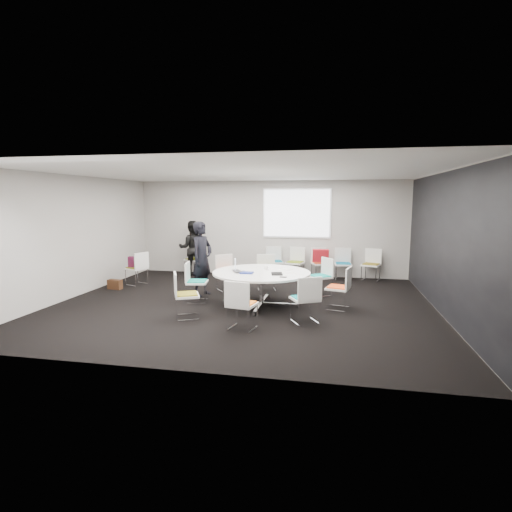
% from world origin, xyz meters
% --- Properties ---
extents(room_shell, '(8.08, 7.08, 2.88)m').
position_xyz_m(room_shell, '(0.09, 0.00, 1.40)').
color(room_shell, black).
rests_on(room_shell, ground).
extents(conference_table, '(2.07, 2.07, 0.73)m').
position_xyz_m(conference_table, '(0.40, -0.04, 0.52)').
color(conference_table, silver).
rests_on(conference_table, ground).
extents(projection_screen, '(1.90, 0.03, 1.35)m').
position_xyz_m(projection_screen, '(0.80, 3.46, 1.85)').
color(projection_screen, white).
rests_on(projection_screen, room_shell).
extents(chair_ring_a, '(0.55, 0.55, 0.88)m').
position_xyz_m(chair_ring_a, '(2.01, -0.03, 0.28)').
color(chair_ring_a, silver).
rests_on(chair_ring_a, ground).
extents(chair_ring_b, '(0.63, 0.64, 0.88)m').
position_xyz_m(chair_ring_b, '(1.60, 1.13, 0.28)').
color(chair_ring_b, silver).
rests_on(chair_ring_b, ground).
extents(chair_ring_c, '(0.57, 0.56, 0.88)m').
position_xyz_m(chair_ring_c, '(0.28, 1.41, 0.28)').
color(chair_ring_c, silver).
rests_on(chair_ring_c, ground).
extents(chair_ring_d, '(0.64, 0.64, 0.88)m').
position_xyz_m(chair_ring_d, '(-0.69, 1.21, 0.28)').
color(chair_ring_d, silver).
rests_on(chair_ring_d, ground).
extents(chair_ring_e, '(0.52, 0.53, 0.88)m').
position_xyz_m(chair_ring_e, '(-1.05, -0.02, 0.28)').
color(chair_ring_e, silver).
rests_on(chair_ring_e, ground).
extents(chair_ring_f, '(0.60, 0.61, 0.88)m').
position_xyz_m(chair_ring_f, '(-0.83, -1.22, 0.28)').
color(chair_ring_f, silver).
rests_on(chair_ring_f, ground).
extents(chair_ring_g, '(0.54, 0.53, 0.88)m').
position_xyz_m(chair_ring_g, '(0.36, -1.69, 0.28)').
color(chair_ring_g, silver).
rests_on(chair_ring_g, ground).
extents(chair_ring_h, '(0.62, 0.61, 0.88)m').
position_xyz_m(chair_ring_h, '(1.41, -1.08, 0.28)').
color(chair_ring_h, silver).
rests_on(chair_ring_h, ground).
extents(chair_back_a, '(0.57, 0.56, 0.88)m').
position_xyz_m(chair_back_a, '(0.21, 3.16, 0.28)').
color(chair_back_a, silver).
rests_on(chair_back_a, ground).
extents(chair_back_b, '(0.56, 0.55, 0.88)m').
position_xyz_m(chair_back_b, '(0.81, 3.14, 0.28)').
color(chair_back_b, silver).
rests_on(chair_back_b, ground).
extents(chair_back_c, '(0.59, 0.58, 0.88)m').
position_xyz_m(chair_back_c, '(1.53, 3.15, 0.28)').
color(chair_back_c, silver).
rests_on(chair_back_c, ground).
extents(chair_back_d, '(0.49, 0.48, 0.88)m').
position_xyz_m(chair_back_d, '(2.16, 3.14, 0.28)').
color(chair_back_d, silver).
rests_on(chair_back_d, ground).
extents(chair_back_e, '(0.59, 0.58, 0.88)m').
position_xyz_m(chair_back_e, '(2.92, 3.16, 0.28)').
color(chair_back_e, silver).
rests_on(chair_back_e, ground).
extents(chair_spare_left, '(0.59, 0.59, 0.88)m').
position_xyz_m(chair_spare_left, '(-3.20, 1.36, 0.28)').
color(chair_spare_left, silver).
rests_on(chair_spare_left, ground).
extents(chair_person_back, '(0.60, 0.60, 0.88)m').
position_xyz_m(chair_person_back, '(-2.25, 3.16, 0.28)').
color(chair_person_back, silver).
rests_on(chair_person_back, ground).
extents(person_main, '(0.60, 0.74, 1.74)m').
position_xyz_m(person_main, '(-1.13, 0.60, 0.87)').
color(person_main, black).
rests_on(person_main, ground).
extents(person_back, '(0.95, 0.84, 1.63)m').
position_xyz_m(person_back, '(-2.26, 3.00, 0.81)').
color(person_back, black).
rests_on(person_back, ground).
extents(laptop, '(0.38, 0.43, 0.03)m').
position_xyz_m(laptop, '(-0.05, -0.15, 0.74)').
color(laptop, '#333338').
rests_on(laptop, conference_table).
extents(laptop_lid, '(0.10, 0.29, 0.22)m').
position_xyz_m(laptop_lid, '(-0.19, 0.05, 0.86)').
color(laptop_lid, silver).
rests_on(laptop_lid, conference_table).
extents(notebook_black, '(0.28, 0.34, 0.02)m').
position_xyz_m(notebook_black, '(0.76, -0.25, 0.74)').
color(notebook_black, black).
rests_on(notebook_black, conference_table).
extents(tablet_folio, '(0.26, 0.20, 0.03)m').
position_xyz_m(tablet_folio, '(0.14, -0.28, 0.74)').
color(tablet_folio, navy).
rests_on(tablet_folio, conference_table).
extents(papers_right, '(0.35, 0.37, 0.00)m').
position_xyz_m(papers_right, '(0.85, 0.30, 0.73)').
color(papers_right, white).
rests_on(papers_right, conference_table).
extents(papers_front, '(0.33, 0.25, 0.00)m').
position_xyz_m(papers_front, '(1.00, -0.07, 0.73)').
color(papers_front, white).
rests_on(papers_front, conference_table).
extents(cup, '(0.08, 0.08, 0.09)m').
position_xyz_m(cup, '(0.47, 0.19, 0.78)').
color(cup, white).
rests_on(cup, conference_table).
extents(phone, '(0.14, 0.07, 0.01)m').
position_xyz_m(phone, '(0.93, -0.56, 0.73)').
color(phone, black).
rests_on(phone, conference_table).
extents(maroon_bag, '(0.42, 0.22, 0.28)m').
position_xyz_m(maroon_bag, '(-3.21, 1.37, 0.62)').
color(maroon_bag, '#4C142F').
rests_on(maroon_bag, chair_spare_left).
extents(brown_bag, '(0.38, 0.21, 0.24)m').
position_xyz_m(brown_bag, '(-3.51, 0.79, 0.12)').
color(brown_bag, '#382012').
rests_on(brown_bag, ground).
extents(red_jacket, '(0.46, 0.21, 0.36)m').
position_xyz_m(red_jacket, '(1.54, 2.93, 0.70)').
color(red_jacket, '#B0151F').
rests_on(red_jacket, chair_back_c).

